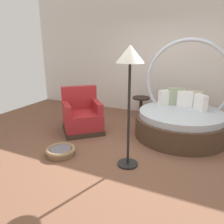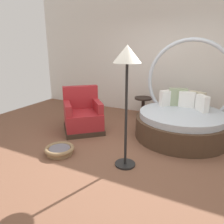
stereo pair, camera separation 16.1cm
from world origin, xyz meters
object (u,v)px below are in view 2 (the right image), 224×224
object	(u,v)px
pet_basket	(60,150)
floor_lamp	(127,66)
red_armchair	(83,116)
side_table	(143,101)
round_daybed	(182,119)

from	to	relation	value
pet_basket	floor_lamp	distance (m)	1.87
red_armchair	side_table	size ratio (longest dim) A/B	2.17
red_armchair	side_table	world-z (taller)	red_armchair
round_daybed	floor_lamp	size ratio (longest dim) A/B	1.07
red_armchair	floor_lamp	world-z (taller)	floor_lamp
round_daybed	side_table	distance (m)	1.38
pet_basket	red_armchair	bearing A→B (deg)	103.54
round_daybed	pet_basket	world-z (taller)	round_daybed
pet_basket	round_daybed	bearing A→B (deg)	46.08
red_armchair	pet_basket	distance (m)	1.16
round_daybed	red_armchair	bearing A→B (deg)	-161.17
pet_basket	side_table	xyz separation A→B (m)	(0.58, 2.57, 0.35)
red_armchair	pet_basket	xyz separation A→B (m)	(0.26, -1.10, -0.26)
round_daybed	red_armchair	xyz separation A→B (m)	(-1.97, -0.67, -0.05)
round_daybed	side_table	xyz separation A→B (m)	(-1.12, 0.80, 0.05)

